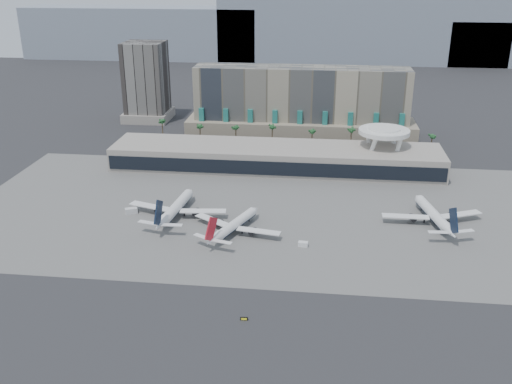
# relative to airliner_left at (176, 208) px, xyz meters

# --- Properties ---
(ground) EXTENTS (900.00, 900.00, 0.00)m
(ground) POSITION_rel_airliner_left_xyz_m (36.92, -44.19, -3.88)
(ground) COLOR #232326
(ground) RESTS_ON ground
(apron_pad) EXTENTS (260.00, 130.00, 0.06)m
(apron_pad) POSITION_rel_airliner_left_xyz_m (36.92, 10.81, -3.85)
(apron_pad) COLOR #5B5B59
(apron_pad) RESTS_ON ground
(mountain_ridge) EXTENTS (680.00, 60.00, 70.00)m
(mountain_ridge) POSITION_rel_airliner_left_xyz_m (64.80, 425.81, 26.01)
(mountain_ridge) COLOR gray
(mountain_ridge) RESTS_ON ground
(hotel) EXTENTS (140.00, 30.00, 42.00)m
(hotel) POSITION_rel_airliner_left_xyz_m (46.92, 130.23, 12.93)
(hotel) COLOR tan
(hotel) RESTS_ON ground
(office_tower) EXTENTS (30.00, 30.00, 52.00)m
(office_tower) POSITION_rel_airliner_left_xyz_m (-58.08, 155.81, 19.06)
(office_tower) COLOR black
(office_tower) RESTS_ON ground
(terminal) EXTENTS (170.00, 32.50, 14.50)m
(terminal) POSITION_rel_airliner_left_xyz_m (36.92, 65.65, 2.64)
(terminal) COLOR #B0A59A
(terminal) RESTS_ON ground
(saucer_structure) EXTENTS (26.00, 26.00, 21.89)m
(saucer_structure) POSITION_rel_airliner_left_xyz_m (91.92, 71.81, 14.58)
(saucer_structure) COLOR white
(saucer_structure) RESTS_ON ground
(palm_row) EXTENTS (157.80, 2.80, 13.10)m
(palm_row) POSITION_rel_airliner_left_xyz_m (43.92, 100.81, 6.62)
(palm_row) COLOR brown
(palm_row) RESTS_ON ground
(airliner_left) EXTENTS (43.04, 44.49, 15.37)m
(airliner_left) POSITION_rel_airliner_left_xyz_m (0.00, 0.00, 0.00)
(airliner_left) COLOR white
(airliner_left) RESTS_ON ground
(airliner_centre) EXTENTS (36.66, 37.80, 13.79)m
(airliner_centre) POSITION_rel_airliner_left_xyz_m (27.05, -12.92, -0.40)
(airliner_centre) COLOR white
(airliner_centre) RESTS_ON ground
(airliner_right) EXTENTS (41.67, 43.32, 15.12)m
(airliner_right) POSITION_rel_airliner_left_xyz_m (107.31, 5.49, -0.06)
(airliner_right) COLOR white
(airliner_right) RESTS_ON ground
(service_vehicle_a) EXTENTS (5.71, 4.38, 2.51)m
(service_vehicle_a) POSITION_rel_airliner_left_xyz_m (-19.80, 0.52, -2.62)
(service_vehicle_a) COLOR silver
(service_vehicle_a) RESTS_ON ground
(service_vehicle_b) EXTENTS (3.78, 2.33, 1.87)m
(service_vehicle_b) POSITION_rel_airliner_left_xyz_m (54.71, -21.57, -2.94)
(service_vehicle_b) COLOR silver
(service_vehicle_b) RESTS_ON ground
(taxiway_sign) EXTENTS (2.36, 0.52, 1.06)m
(taxiway_sign) POSITION_rel_airliner_left_xyz_m (38.93, -71.99, -3.35)
(taxiway_sign) COLOR black
(taxiway_sign) RESTS_ON ground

